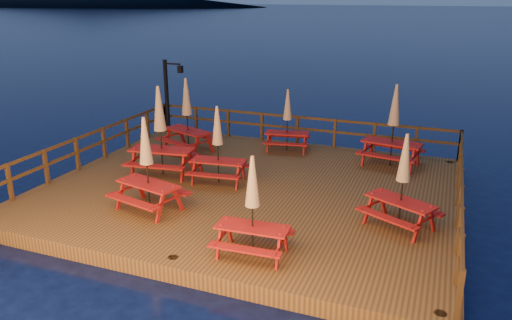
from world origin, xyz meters
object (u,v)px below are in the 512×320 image
object	(u,v)px
picnic_table_1	(403,180)
picnic_table_2	(187,114)
lamp_post	(170,90)
picnic_table_0	(160,130)

from	to	relation	value
picnic_table_1	picnic_table_2	size ratio (longest dim) A/B	0.90
lamp_post	picnic_table_0	bearing A→B (deg)	-62.74
picnic_table_1	picnic_table_2	xyz separation A→B (m)	(-7.93, 3.66, 0.15)
picnic_table_1	picnic_table_2	distance (m)	8.73
lamp_post	picnic_table_2	world-z (taller)	lamp_post
picnic_table_1	picnic_table_0	bearing A→B (deg)	-161.83
picnic_table_2	picnic_table_1	bearing A→B (deg)	-4.22
picnic_table_0	picnic_table_1	distance (m)	7.59
picnic_table_0	picnic_table_1	size ratio (longest dim) A/B	1.18
lamp_post	picnic_table_1	size ratio (longest dim) A/B	1.24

